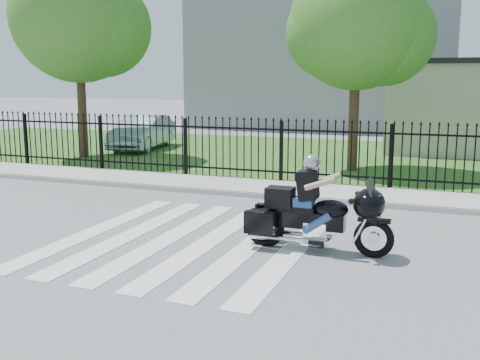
% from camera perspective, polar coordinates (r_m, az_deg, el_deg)
% --- Properties ---
extents(ground, '(120.00, 120.00, 0.00)m').
position_cam_1_polar(ground, '(10.57, -5.28, -6.12)').
color(ground, slate).
rests_on(ground, ground).
extents(crosswalk, '(5.00, 5.50, 0.01)m').
position_cam_1_polar(crosswalk, '(10.57, -5.28, -6.08)').
color(crosswalk, silver).
rests_on(crosswalk, ground).
extents(sidewalk, '(40.00, 2.00, 0.12)m').
position_cam_1_polar(sidewalk, '(15.08, 3.08, -0.86)').
color(sidewalk, '#ADAAA3').
rests_on(sidewalk, ground).
extents(curb, '(40.00, 0.12, 0.12)m').
position_cam_1_polar(curb, '(14.14, 1.84, -1.60)').
color(curb, '#ADAAA3').
rests_on(curb, ground).
extents(grass_strip, '(40.00, 12.00, 0.02)m').
position_cam_1_polar(grass_strip, '(21.77, 8.71, 2.38)').
color(grass_strip, '#2F6020').
rests_on(grass_strip, ground).
extents(iron_fence, '(26.00, 0.04, 1.80)m').
position_cam_1_polar(iron_fence, '(15.88, 4.21, 2.79)').
color(iron_fence, black).
rests_on(iron_fence, ground).
extents(tree_left, '(4.80, 4.80, 7.58)m').
position_cam_1_polar(tree_left, '(21.97, -16.18, 15.67)').
color(tree_left, '#382316').
rests_on(tree_left, ground).
extents(tree_mid, '(4.20, 4.20, 6.78)m').
position_cam_1_polar(tree_mid, '(18.41, 11.81, 15.38)').
color(tree_mid, '#382316').
rests_on(tree_mid, ground).
extents(building_tall, '(15.00, 10.00, 12.00)m').
position_cam_1_polar(building_tall, '(36.01, 9.04, 15.04)').
color(building_tall, gray).
rests_on(building_tall, ground).
extents(motorcycle_rider, '(2.63, 0.77, 1.74)m').
position_cam_1_polar(motorcycle_rider, '(9.82, 7.47, -3.14)').
color(motorcycle_rider, black).
rests_on(motorcycle_rider, ground).
extents(parked_car, '(2.15, 4.48, 1.42)m').
position_cam_1_polar(parked_car, '(23.96, -9.86, 4.80)').
color(parked_car, '#91A6B6').
rests_on(parked_car, grass_strip).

